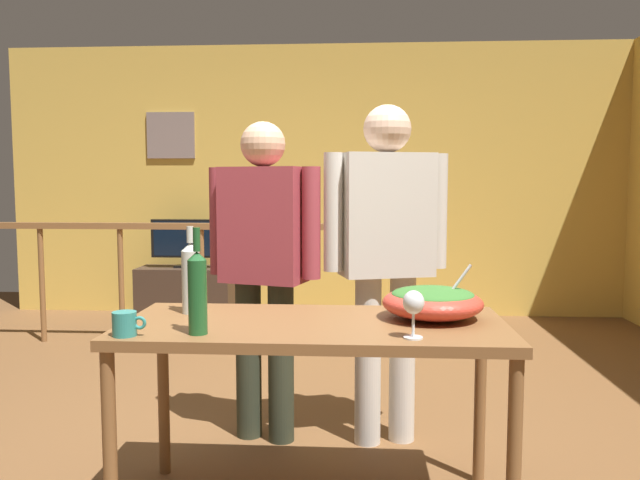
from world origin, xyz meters
TOP-DOWN VIEW (x-y plane):
  - ground_plane at (0.00, 0.00)m, footprint 8.41×8.41m
  - back_wall at (0.00, 3.23)m, footprint 6.11×0.10m
  - framed_picture at (-1.42, 3.17)m, footprint 0.48×0.03m
  - stair_railing at (-0.63, 1.92)m, footprint 3.41×0.10m
  - tv_console at (-1.22, 2.88)m, footprint 0.90×0.40m
  - flat_screen_tv at (-1.22, 2.85)m, footprint 0.62×0.12m
  - serving_table at (0.28, -0.62)m, footprint 1.47×0.68m
  - salad_bowl at (0.74, -0.53)m, footprint 0.40×0.40m
  - wine_glass at (0.64, -0.86)m, footprint 0.07×0.07m
  - wine_bottle_green at (-0.12, -0.85)m, footprint 0.07×0.07m
  - wine_bottle_clear at (-0.24, -0.49)m, footprint 0.07×0.07m
  - mug_teal at (-0.36, -0.89)m, footprint 0.12×0.08m
  - person_standing_left at (-0.03, 0.09)m, footprint 0.58×0.32m
  - person_standing_right at (0.58, 0.09)m, footprint 0.61×0.33m

SIDE VIEW (x-z plane):
  - ground_plane at x=0.00m, z-range 0.00..0.00m
  - tv_console at x=-1.22m, z-range 0.00..0.50m
  - stair_railing at x=-0.63m, z-range 0.14..1.18m
  - serving_table at x=0.28m, z-range 0.30..1.07m
  - flat_screen_tv at x=-1.22m, z-range 0.54..1.00m
  - mug_teal at x=-0.36m, z-range 0.77..0.85m
  - salad_bowl at x=0.74m, z-range 0.73..0.95m
  - wine_glass at x=0.64m, z-range 0.80..0.97m
  - wine_bottle_clear at x=-0.24m, z-range 0.74..1.10m
  - wine_bottle_green at x=-0.12m, z-range 0.73..1.11m
  - person_standing_left at x=-0.03m, z-range 0.15..1.75m
  - person_standing_right at x=0.58m, z-range 0.17..1.84m
  - back_wall at x=0.00m, z-range 0.00..2.65m
  - framed_picture at x=-1.42m, z-range 1.55..2.00m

